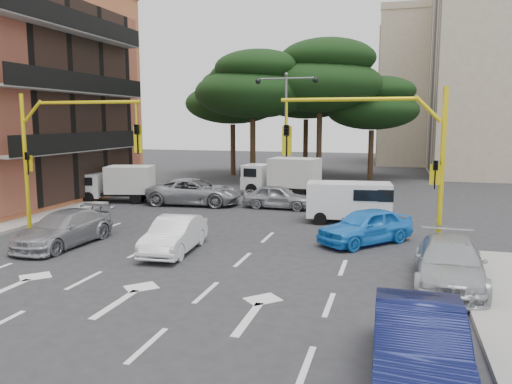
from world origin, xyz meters
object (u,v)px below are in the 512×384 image
Objects in this scene: van_white at (349,202)px; box_truck_b at (281,177)px; signal_mast_left at (59,143)px; car_silver_wagon at (64,229)px; car_silver_parked at (449,263)px; street_lamp_center at (286,112)px; car_silver_cross_b at (278,197)px; box_truck_a at (117,184)px; signal_mast_right at (389,148)px; car_white_hatch at (174,235)px; car_navy_parked at (419,347)px; car_blue_compact at (366,226)px; car_silver_cross_a at (194,192)px.

box_truck_b reaches higher than van_white.
signal_mast_left is 4.03m from car_silver_wagon.
street_lamp_center is at bearing 119.86° from car_silver_parked.
box_truck_a is (-9.82, -0.43, 0.42)m from car_silver_cross_b.
signal_mast_right is 1.26× the size of car_silver_parked.
box_truck_a is (-8.26, 9.71, 0.43)m from car_white_hatch.
car_navy_parked is at bearing 4.00° from van_white.
car_blue_compact is at bearing -140.26° from car_silver_cross_b.
car_silver_cross_a is 6.34m from box_truck_b.
car_silver_cross_a reaches higher than car_silver_wagon.
car_silver_cross_b reaches higher than car_white_hatch.
street_lamp_center is 24.81m from car_navy_parked.
signal_mast_left is 1.26× the size of car_silver_parked.
car_white_hatch is at bearing -112.15° from car_blue_compact.
car_silver_parked is 1.08× the size of box_truck_a.
car_white_hatch is 0.86× the size of car_silver_wagon.
car_silver_parked reaches higher than car_silver_cross_b.
car_white_hatch is (6.07, -1.70, -3.23)m from signal_mast_left.
car_navy_parked is at bearing -97.37° from car_silver_parked.
signal_mast_right is 13.61m from signal_mast_left.
van_white reaches higher than car_blue_compact.
street_lamp_center is 1.69× the size of car_navy_parked.
signal_mast_right is 14.11m from car_silver_cross_a.
car_silver_cross_b is 9.84m from box_truck_a.
car_white_hatch is 12.76m from box_truck_a.
street_lamp_center is 2.00× the size of car_silver_cross_b.
car_blue_compact is 0.90× the size of car_silver_wagon.
signal_mast_left is 7.08m from car_white_hatch.
street_lamp_center is 4.27m from box_truck_b.
car_silver_cross_a is (-3.41, 10.03, 0.10)m from car_white_hatch.
signal_mast_left reaches higher than car_blue_compact.
signal_mast_right is at bearing 125.23° from car_silver_parked.
car_silver_cross_b is at bearing 109.72° from car_navy_parked.
box_truck_a reaches higher than car_silver_cross_b.
street_lamp_center is at bearing 82.74° from car_white_hatch.
box_truck_a is (-4.86, -0.32, 0.33)m from car_silver_cross_a.
signal_mast_left reaches higher than car_white_hatch.
box_truck_b is (0.64, 14.89, 0.58)m from car_white_hatch.
signal_mast_left is 1.36× the size of box_truck_a.
car_white_hatch is at bearing -92.69° from street_lamp_center.
signal_mast_left is 1.51× the size of car_white_hatch.
car_white_hatch is at bearing -15.69° from signal_mast_left.
van_white is at bearing -59.47° from street_lamp_center.
box_truck_a is at bearing -161.36° from car_blue_compact.
signal_mast_left is 17.35m from car_navy_parked.
car_blue_compact is at bearing -144.56° from box_truck_b.
car_navy_parked is 1.04× the size of box_truck_a.
signal_mast_right is at bearing 8.16° from car_white_hatch.
box_truck_b reaches higher than car_silver_cross_b.
signal_mast_left is 16.11m from car_silver_parked.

